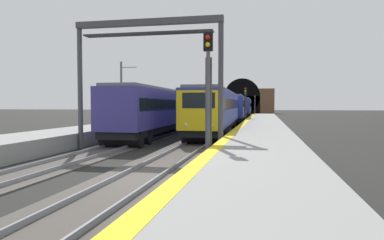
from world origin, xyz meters
name	(u,v)px	position (x,y,z in m)	size (l,w,h in m)	color
ground_plane	(138,181)	(0.00, 0.00, 0.00)	(320.00, 320.00, 0.00)	black
platform_right	(258,172)	(0.00, -4.02, 0.46)	(112.00, 3.83, 0.92)	gray
platform_right_edge_strip	(206,156)	(0.00, -2.35, 0.92)	(112.00, 0.50, 0.01)	yellow
track_main_line	(138,179)	(0.00, 0.00, 0.04)	(160.00, 3.17, 0.21)	#4C4742
track_adjacent_line	(25,174)	(0.00, 4.40, 0.04)	(160.00, 2.63, 0.21)	#4C4742
train_main_approaching	(235,107)	(40.39, 0.00, 2.21)	(61.37, 3.42, 3.85)	navy
train_adjacent_platform	(203,107)	(38.21, 4.40, 2.22)	(61.83, 3.24, 3.87)	navy
railway_signal_near	(208,89)	(3.31, -1.89, 3.25)	(0.39, 0.38, 5.58)	#4C4C54
railway_signal_mid	(245,102)	(32.88, -1.89, 2.90)	(0.39, 0.38, 4.75)	#38383D
railway_signal_far	(255,103)	(75.36, -1.89, 2.92)	(0.39, 0.38, 4.97)	#38383D
overhead_signal_gantry	(147,52)	(7.51, 2.20, 5.50)	(0.70, 8.49, 7.33)	#3F3F47
tunnel_portal	(242,101)	(93.00, 2.20, 3.62)	(2.89, 18.27, 10.23)	brown
catenary_mast_near	(122,95)	(24.09, 10.71, 3.66)	(0.22, 1.84, 7.14)	#595B60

